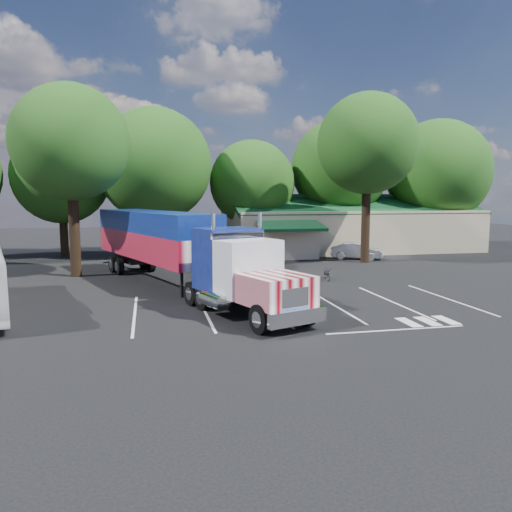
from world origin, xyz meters
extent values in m
plane|color=black|center=(0.00, 0.00, 0.00)|extent=(120.00, 120.00, 0.00)
cube|color=tan|center=(14.00, 18.00, 2.00)|extent=(24.00, 11.00, 4.00)
cube|color=#134223|center=(14.00, 15.60, 4.50)|extent=(24.20, 6.25, 2.10)
cube|color=#134223|center=(14.00, 20.40, 4.50)|extent=(24.20, 6.25, 2.10)
cube|color=tan|center=(6.00, 12.30, 1.40)|extent=(5.00, 2.50, 2.80)
cube|color=#134223|center=(6.00, 11.00, 2.90)|extent=(5.40, 3.19, 0.80)
cylinder|color=black|center=(-13.00, 17.80, 2.00)|extent=(0.70, 0.70, 4.00)
sphere|color=#1E3F12|center=(-13.00, 17.80, 7.15)|extent=(8.40, 8.40, 8.40)
cylinder|color=black|center=(-5.00, 16.20, 2.15)|extent=(0.70, 0.70, 4.30)
sphere|color=#1E3F12|center=(-5.00, 16.20, 8.05)|extent=(10.00, 10.00, 10.00)
cylinder|color=black|center=(4.00, 17.50, 1.80)|extent=(0.70, 0.70, 3.60)
sphere|color=#1E3F12|center=(4.00, 17.50, 6.60)|extent=(8.00, 8.00, 8.00)
cylinder|color=black|center=(13.00, 18.00, 2.25)|extent=(0.70, 0.70, 4.50)
sphere|color=#1E3F12|center=(13.00, 18.00, 8.10)|extent=(9.60, 9.60, 9.60)
cylinder|color=black|center=(23.00, 16.80, 1.95)|extent=(0.70, 0.70, 3.90)
sphere|color=#1E3F12|center=(23.00, 16.80, 7.80)|extent=(10.40, 10.40, 10.40)
cylinder|color=black|center=(-10.50, 6.00, 3.00)|extent=(0.70, 0.70, 6.00)
sphere|color=#1E3F12|center=(-10.50, 6.00, 8.85)|extent=(7.60, 7.60, 7.60)
cylinder|color=black|center=(11.50, 8.50, 3.25)|extent=(0.70, 0.70, 6.50)
sphere|color=#1E3F12|center=(11.50, 8.50, 9.50)|extent=(8.00, 8.00, 8.00)
cube|color=black|center=(-1.54, -7.07, 0.81)|extent=(3.66, 7.42, 0.27)
cube|color=white|center=(-0.11, -10.84, 0.70)|extent=(2.61, 1.20, 0.59)
cube|color=white|center=(-0.19, -10.64, 1.34)|extent=(1.25, 0.58, 0.97)
cube|color=white|center=(-0.63, -9.49, 1.56)|extent=(3.22, 3.29, 1.24)
cube|color=silver|center=(-1.38, -7.47, 2.20)|extent=(3.12, 2.56, 2.47)
cube|color=black|center=(-1.14, -8.13, 2.74)|extent=(2.34, 0.95, 1.07)
cube|color=white|center=(-1.71, -6.62, 3.60)|extent=(2.65, 1.09, 0.27)
cube|color=navy|center=(-2.07, -5.66, 2.42)|extent=(3.27, 2.96, 2.90)
cylinder|color=white|center=(-2.88, -7.01, 2.79)|extent=(0.25, 0.25, 3.65)
cylinder|color=white|center=(-0.57, -6.13, 2.79)|extent=(0.25, 0.25, 3.65)
cylinder|color=white|center=(-2.93, -7.48, 0.81)|extent=(1.27, 1.86, 0.71)
cylinder|color=white|center=(-0.22, -6.46, 0.81)|extent=(1.27, 1.86, 0.71)
cube|color=white|center=(-5.36, 3.08, 2.31)|extent=(7.47, 13.86, 1.61)
cube|color=navy|center=(-5.36, 3.08, 3.76)|extent=(7.47, 13.86, 1.29)
cube|color=black|center=(-6.96, 7.31, 0.91)|extent=(2.53, 3.97, 0.38)
cube|color=black|center=(-4.02, -2.61, 0.75)|extent=(0.17, 0.17, 1.50)
cube|color=black|center=(-2.61, -2.08, 0.75)|extent=(0.17, 0.17, 1.50)
cube|color=white|center=(-7.83, 9.62, 0.48)|extent=(2.46, 1.03, 0.13)
cylinder|color=black|center=(-1.49, -10.39, 0.59)|extent=(0.77, 1.24, 1.18)
cylinder|color=black|center=(0.62, -9.59, 0.59)|extent=(0.77, 1.24, 1.18)
cylinder|color=black|center=(-3.24, -5.76, 0.59)|extent=(0.77, 1.24, 1.18)
cylinder|color=black|center=(-1.12, -4.97, 0.59)|extent=(0.77, 1.24, 1.18)
cylinder|color=black|center=(-3.65, -4.66, 0.59)|extent=(0.77, 1.24, 1.18)
cylinder|color=black|center=(-1.54, -3.86, 0.59)|extent=(0.77, 1.24, 1.18)
cylinder|color=black|center=(-7.71, 6.10, 0.59)|extent=(0.77, 1.24, 1.18)
cylinder|color=black|center=(-5.60, 6.90, 0.59)|extent=(0.77, 1.24, 1.18)
cylinder|color=black|center=(-8.16, 7.31, 0.59)|extent=(0.77, 1.24, 1.18)
cylinder|color=black|center=(-6.05, 8.11, 0.59)|extent=(0.77, 1.24, 1.18)
imported|color=black|center=(1.60, 0.00, 0.93)|extent=(0.68, 0.80, 1.85)
imported|color=black|center=(5.50, 1.00, 0.43)|extent=(0.80, 1.71, 0.86)
imported|color=#B6B8BE|center=(11.69, 10.50, 0.71)|extent=(4.54, 3.29, 1.43)
camera|label=1|loc=(-5.71, -28.96, 5.38)|focal=35.00mm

